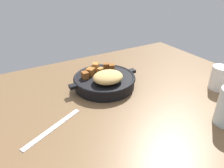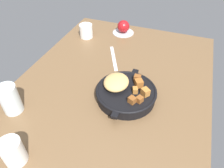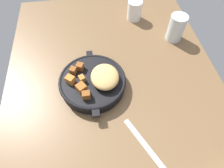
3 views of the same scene
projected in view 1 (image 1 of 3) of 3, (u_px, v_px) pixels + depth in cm
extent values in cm
cube|color=brown|center=(110.00, 100.00, 74.11)|extent=(118.92, 80.18, 2.40)
cylinder|color=black|center=(105.00, 82.00, 79.26)|extent=(22.91, 22.91, 4.26)
torus|color=black|center=(104.00, 78.00, 78.39)|extent=(23.65, 23.65, 1.20)
cube|color=black|center=(73.00, 86.00, 72.98)|extent=(2.64, 2.40, 1.20)
cube|color=black|center=(132.00, 71.00, 84.10)|extent=(2.64, 2.40, 1.20)
ellipsoid|color=tan|center=(108.00, 77.00, 73.55)|extent=(11.07, 9.62, 4.02)
cube|color=#A86B2D|center=(100.00, 71.00, 80.34)|extent=(2.74, 2.52, 2.21)
cube|color=brown|center=(112.00, 67.00, 82.97)|extent=(3.05, 3.13, 2.41)
cube|color=#A86B2D|center=(96.00, 66.00, 83.12)|extent=(3.63, 3.70, 2.82)
cube|color=brown|center=(106.00, 66.00, 84.25)|extent=(2.94, 2.88, 2.23)
cube|color=#935623|center=(91.00, 72.00, 78.71)|extent=(4.02, 3.99, 2.83)
cube|color=brown|center=(85.00, 75.00, 76.45)|extent=(2.24, 2.66, 2.60)
cube|color=silver|center=(53.00, 128.00, 59.01)|extent=(19.42, 10.62, 0.36)
cylinder|color=white|center=(220.00, 78.00, 76.91)|extent=(6.51, 6.51, 8.92)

